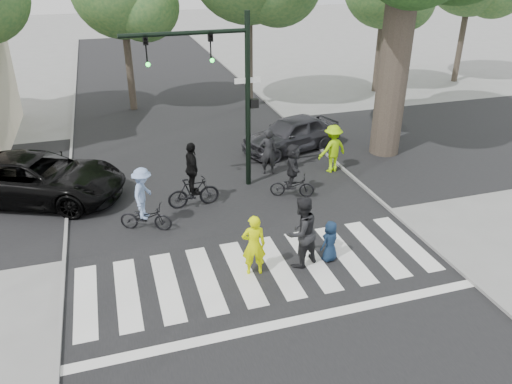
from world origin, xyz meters
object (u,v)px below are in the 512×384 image
Objects in this scene: cyclist_left at (144,204)px; car_suv at (37,178)px; cyclist_mid at (193,181)px; cyclist_right at (293,174)px; pedestrian_child at (330,241)px; pedestrian_woman at (254,245)px; traffic_signal at (223,79)px; car_grey at (291,134)px; pedestrian_adult at (301,232)px.

car_suv is at bearing 136.31° from cyclist_left.
cyclist_mid reaches higher than cyclist_right.
cyclist_left reaches higher than pedestrian_child.
cyclist_left is at bearing -58.25° from pedestrian_child.
pedestrian_woman is at bearing -123.30° from cyclist_right.
traffic_signal reaches higher than pedestrian_woman.
car_grey is at bearing 69.65° from cyclist_right.
traffic_signal is 6.05m from pedestrian_adult.
pedestrian_woman is 1.33m from pedestrian_adult.
traffic_signal reaches higher than cyclist_right.
pedestrian_woman is at bearing -20.69° from pedestrian_adult.
traffic_signal reaches higher than cyclist_left.
car_grey is at bearing 37.19° from traffic_signal.
traffic_signal reaches higher than pedestrian_adult.
car_grey reaches higher than pedestrian_child.
cyclist_right reaches higher than pedestrian_woman.
traffic_signal is at bearing -87.14° from pedestrian_woman.
car_grey is (3.51, 2.66, -3.17)m from traffic_signal.
cyclist_mid reaches higher than pedestrian_adult.
traffic_signal is at bearing -69.14° from car_grey.
cyclist_left is at bearing -42.71° from pedestrian_woman.
pedestrian_child is at bearing -171.75° from pedestrian_woman.
cyclist_right is at bearing -36.68° from car_grey.
pedestrian_child is at bearing -73.24° from traffic_signal.
cyclist_left is 4.48m from car_suv.
traffic_signal is 5.43m from car_grey.
pedestrian_adult is 4.08m from cyclist_right.
cyclist_mid reaches higher than cyclist_left.
traffic_signal is 1.04× the size of car_suv.
pedestrian_adult is 0.91× the size of cyclist_mid.
car_grey is (1.91, 7.98, 0.13)m from pedestrian_child.
pedestrian_child is at bearing -34.19° from cyclist_left.
cyclist_right is (3.37, -0.28, -0.07)m from cyclist_mid.
car_suv reaches higher than car_grey.
traffic_signal reaches higher than car_grey.
pedestrian_child is 0.59× the size of pedestrian_adult.
car_grey is (2.75, 7.93, -0.29)m from pedestrian_adult.
cyclist_right is 0.45× the size of car_grey.
cyclist_right is at bearing -82.51° from car_suv.
traffic_signal is 4.80m from cyclist_left.
cyclist_mid is 3.39m from cyclist_right.
car_suv is (-5.71, 6.22, -0.06)m from pedestrian_woman.
car_grey is (1.50, 4.05, -0.13)m from cyclist_right.
pedestrian_woman reaches higher than car_suv.
pedestrian_adult is (-0.84, 0.05, 0.42)m from pedestrian_child.
traffic_signal is at bearing -97.30° from pedestrian_child.
pedestrian_adult is 1.00× the size of cyclist_left.
traffic_signal is 6.46m from pedestrian_child.
cyclist_mid is at bearing -68.62° from car_grey.
pedestrian_adult is at bearing -27.41° from pedestrian_child.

